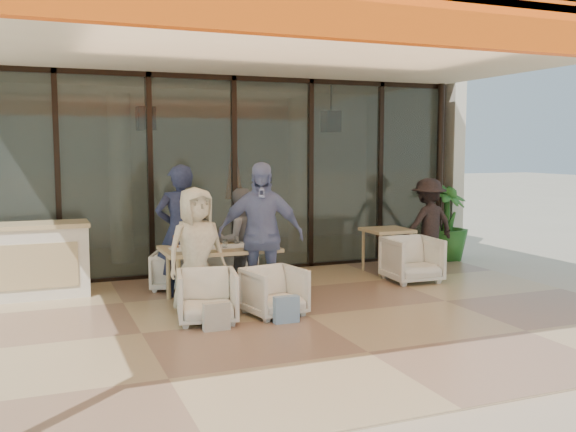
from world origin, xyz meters
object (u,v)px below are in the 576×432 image
chair_far_right (229,264)px  standing_woman (428,224)px  host_counter (18,261)px  chair_near_right (274,290)px  diner_navy (180,232)px  side_table (387,235)px  diner_periwinkle (260,235)px  diner_grey (239,241)px  diner_cream (196,251)px  chair_near_left (207,294)px  potted_palm (446,221)px  dining_table (219,251)px  side_chair (412,258)px  chair_far_left (174,269)px

chair_far_right → standing_woman: (3.51, 0.02, 0.45)m
host_counter → chair_near_right: (2.91, -2.09, -0.20)m
diner_navy → side_table: (3.48, 0.41, -0.28)m
diner_navy → diner_periwinkle: (0.84, -0.90, 0.02)m
diner_grey → diner_cream: diner_cream is taller
chair_near_left → side_table: side_table is taller
diner_periwinkle → potted_palm: size_ratio=1.31×
dining_table → host_counter: bearing=155.4°
host_counter → diner_periwinkle: diner_periwinkle is taller
diner_grey → chair_near_right: bearing=85.6°
chair_near_right → chair_near_left: bearing=169.0°
host_counter → potted_palm: bearing=3.3°
host_counter → diner_grey: (2.91, -0.69, 0.21)m
host_counter → side_chair: size_ratio=2.38×
diner_periwinkle → side_table: 2.96m
chair_near_left → side_chair: (3.48, 1.06, 0.04)m
host_counter → potted_palm: (7.20, 0.41, 0.18)m
dining_table → side_table: size_ratio=2.01×
chair_far_right → dining_table: bearing=50.6°
chair_near_left → chair_far_left: bearing=100.3°
diner_cream → side_chair: bearing=-2.7°
side_chair → chair_far_right: bearing=165.4°
dining_table → diner_grey: diner_grey is taller
side_chair → host_counter: bearing=172.6°
diner_grey → diner_periwinkle: 0.92m
chair_near_left → diner_cream: bearing=100.3°
side_chair → standing_woman: bearing=48.1°
chair_far_left → diner_navy: size_ratio=0.34×
host_counter → diner_navy: size_ratio=1.01×
diner_navy → diner_cream: bearing=94.9°
chair_near_right → potted_palm: (4.29, 2.50, 0.38)m
chair_far_left → chair_near_left: chair_near_left is taller
chair_far_right → side_table: (2.64, -0.09, 0.32)m
side_table → standing_woman: 0.88m
host_counter → side_table: bearing=-2.9°
side_table → chair_far_left: bearing=178.5°
chair_far_right → chair_near_left: bearing=51.1°
standing_woman → chair_far_right: bearing=-5.2°
standing_woman → chair_near_left: bearing=18.3°
dining_table → diner_periwinkle: 0.67m
chair_far_left → diner_cream: bearing=110.8°
chair_near_left → side_table: 3.93m
chair_far_right → host_counter: bearing=-18.8°
host_counter → diner_cream: (2.07, -1.59, 0.26)m
dining_table → chair_far_right: size_ratio=2.33×
chair_near_right → diner_periwinkle: diner_periwinkle is taller
diner_grey → chair_near_left: bearing=54.6°
chair_far_left → diner_periwinkle: bearing=141.7°
dining_table → chair_near_left: bearing=-113.4°
diner_cream → diner_periwinkle: size_ratio=0.84×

